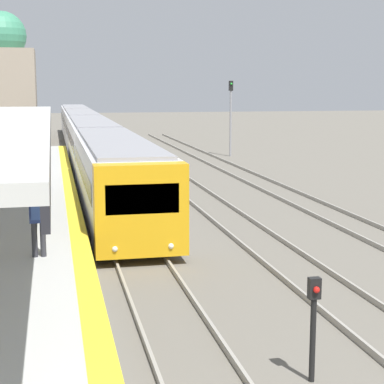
# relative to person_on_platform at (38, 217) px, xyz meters

# --- Properties ---
(person_on_platform) EXTENTS (0.40, 0.40, 1.66)m
(person_on_platform) POSITION_rel_person_on_platform_xyz_m (0.00, 0.00, 0.00)
(person_on_platform) COLOR #2D2D33
(person_on_platform) RESTS_ON station_platform
(train_near) EXTENTS (2.61, 57.91, 2.97)m
(train_near) POSITION_rel_person_on_platform_xyz_m (2.75, 30.46, -0.18)
(train_near) COLOR gold
(train_near) RESTS_ON ground_plane
(signal_post_near) EXTENTS (0.20, 0.21, 1.82)m
(signal_post_near) POSITION_rel_person_on_platform_xyz_m (4.57, -6.02, -0.71)
(signal_post_near) COLOR black
(signal_post_near) RESTS_ON ground_plane
(signal_mast_far) EXTENTS (0.28, 0.29, 5.37)m
(signal_mast_far) POSITION_rel_person_on_platform_xyz_m (12.91, 28.87, 1.52)
(signal_mast_far) COLOR gray
(signal_mast_far) RESTS_ON ground_plane
(distant_domed_building) EXTENTS (5.54, 5.54, 11.54)m
(distant_domed_building) POSITION_rel_person_on_platform_xyz_m (-3.67, 44.63, 3.52)
(distant_domed_building) COLOR gray
(distant_domed_building) RESTS_ON ground_plane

